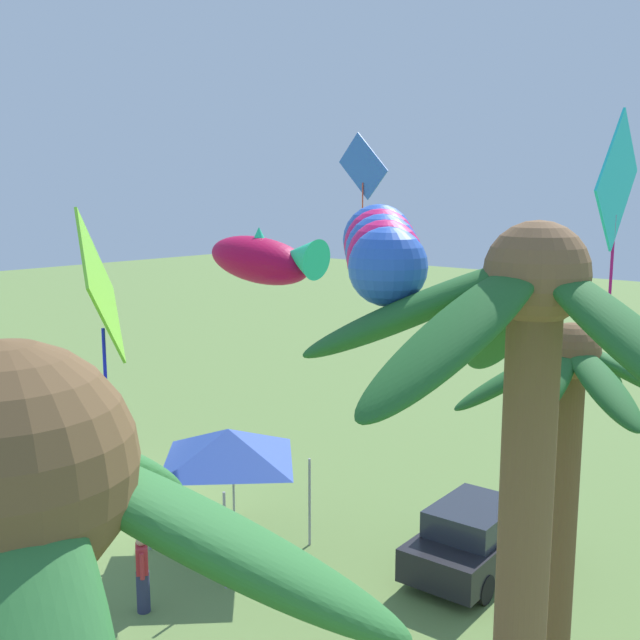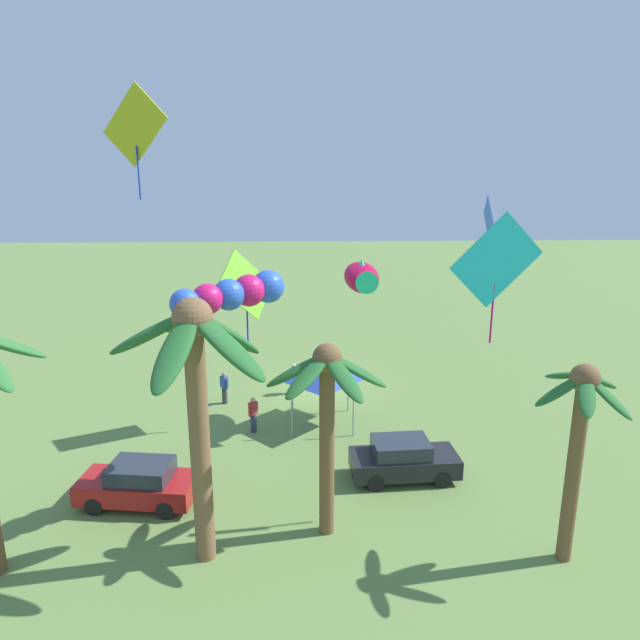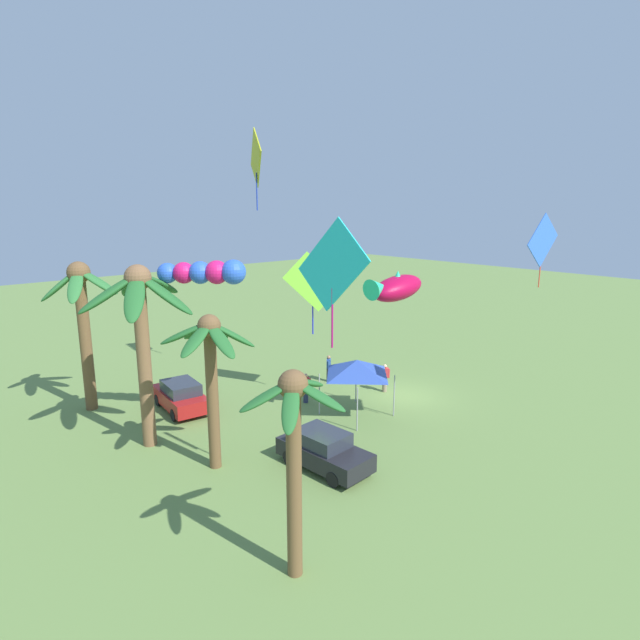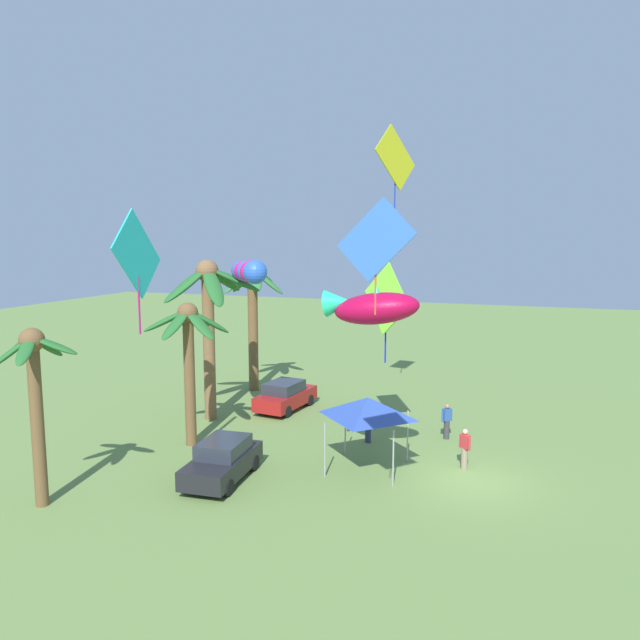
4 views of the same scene
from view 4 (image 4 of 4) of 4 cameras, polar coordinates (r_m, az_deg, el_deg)
The scene contains 17 objects.
ground_plane at distance 23.88m, azimuth 13.62°, elevation -14.42°, with size 120.00×120.00×0.00m, color olive.
palm_tree_0 at distance 26.37m, azimuth -12.20°, elevation -1.85°, with size 3.67×3.52×6.20m.
palm_tree_1 at distance 29.81m, azimuth -10.37°, elevation 1.67°, with size 4.74×4.90×7.85m.
palm_tree_2 at distance 22.04m, azimuth -25.17°, elevation -5.24°, with size 2.77×2.96×6.03m.
palm_tree_3 at distance 35.21m, azimuth -6.29°, elevation 2.01°, with size 4.03×3.73×7.54m.
parked_car_0 at distance 31.86m, azimuth -3.27°, elevation -7.08°, with size 4.08×2.18×1.51m.
parked_car_1 at distance 23.33m, azimuth -9.11°, elevation -12.85°, with size 4.00×1.94×1.51m.
spectator_0 at distance 27.97m, azimuth 11.79°, elevation -9.24°, with size 0.43×0.43×1.59m.
spectator_1 at distance 24.69m, azimuth 13.39°, elevation -11.63°, with size 0.41×0.46×1.59m.
spectator_2 at distance 27.02m, azimuth 4.53°, elevation -9.71°, with size 0.41×0.46×1.59m.
festival_tent at distance 23.61m, azimuth 4.51°, elevation -8.13°, with size 2.86×2.86×2.85m.
kite_diamond_0 at distance 25.91m, azimuth 6.21°, elevation 1.90°, with size 2.07×2.40×4.29m.
kite_fish_1 at distance 20.99m, azimuth 4.79°, elevation 1.21°, with size 1.55×3.44×1.51m.
kite_diamond_2 at distance 14.80m, azimuth 5.27°, elevation 7.35°, with size 0.22×2.03×2.84m.
kite_diamond_3 at distance 20.86m, azimuth -16.75°, elevation 5.74°, with size 2.94×0.32×4.11m.
kite_diamond_4 at distance 29.94m, azimuth 7.07°, elevation 14.74°, with size 2.79×1.34×4.26m.
kite_tube_5 at distance 27.75m, azimuth -6.72°, elevation 4.54°, with size 3.28×2.84×1.08m.
Camera 4 is at (-22.03, -1.99, 8.98)m, focal length 34.18 mm.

